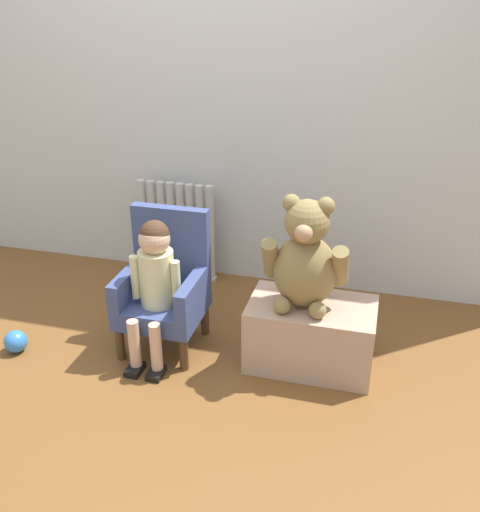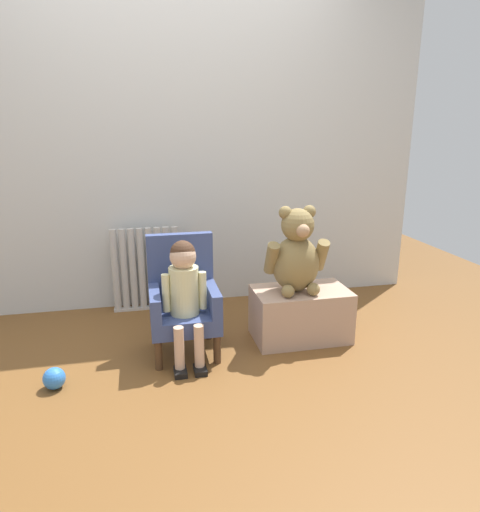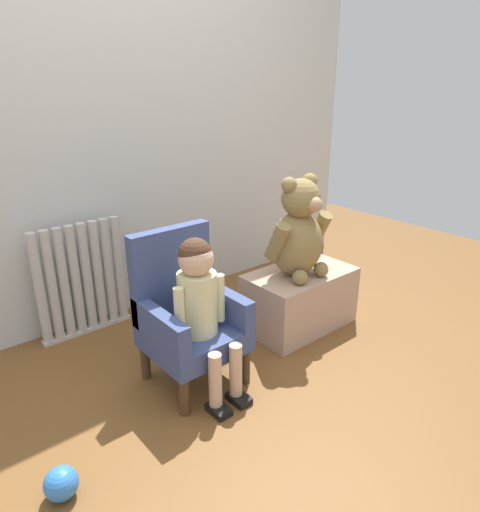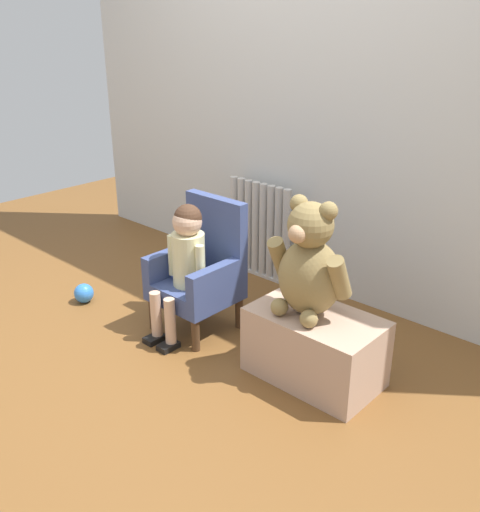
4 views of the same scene
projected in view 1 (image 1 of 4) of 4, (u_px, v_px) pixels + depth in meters
The scene contains 8 objects.
ground_plane at pixel (135, 400), 2.57m from camera, with size 6.00×6.00×0.00m, color brown.
back_wall at pixel (217, 81), 3.20m from camera, with size 3.80×0.05×2.40m, color silver.
radiator at pixel (177, 231), 3.53m from camera, with size 0.50×0.05×0.62m.
child_armchair at pixel (165, 286), 2.86m from camera, with size 0.40×0.39×0.70m.
child_figure at pixel (155, 272), 2.70m from camera, with size 0.25×0.35×0.71m.
low_bench at pixel (311, 334), 2.75m from camera, with size 0.60×0.36×0.33m, color tan.
large_teddy_bear at pixel (305, 259), 2.58m from camera, with size 0.39×0.28×0.54m.
toy_ball at pixel (16, 341), 2.89m from camera, with size 0.12×0.12×0.12m, color #3279D7.
Camera 1 is at (0.98, -1.85, 1.70)m, focal length 40.00 mm.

